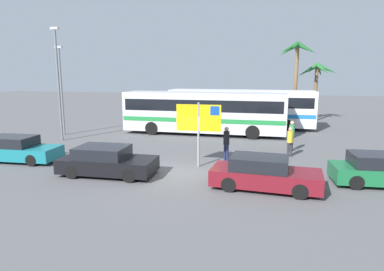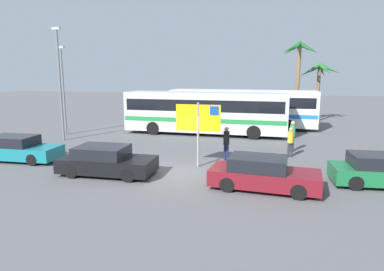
{
  "view_description": "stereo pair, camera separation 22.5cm",
  "coord_description": "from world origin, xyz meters",
  "px_view_note": "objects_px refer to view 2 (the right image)",
  "views": [
    {
      "loc": [
        4.42,
        -14.54,
        4.6
      ],
      "look_at": [
        0.28,
        2.66,
        1.3
      ],
      "focal_mm": 31.44,
      "sensor_mm": 36.0,
      "label": 1
    },
    {
      "loc": [
        4.63,
        -14.49,
        4.6
      ],
      "look_at": [
        0.28,
        2.66,
        1.3
      ],
      "focal_mm": 31.44,
      "sensor_mm": 36.0,
      "label": 2
    }
  ],
  "objects_px": {
    "bus_front_coach": "(205,111)",
    "car_teal": "(17,149)",
    "ferry_sign": "(199,120)",
    "car_green": "(381,171)",
    "car_maroon": "(263,174)",
    "pedestrian_by_bus": "(290,140)",
    "pedestrian_near_sign": "(293,133)",
    "pedestrian_crossing_lot": "(226,141)",
    "bus_rear_coach": "(242,107)",
    "car_black": "(106,161)"
  },
  "relations": [
    {
      "from": "ferry_sign",
      "to": "pedestrian_crossing_lot",
      "type": "relative_size",
      "value": 1.75
    },
    {
      "from": "bus_rear_coach",
      "to": "car_teal",
      "type": "height_order",
      "value": "bus_rear_coach"
    },
    {
      "from": "ferry_sign",
      "to": "car_black",
      "type": "height_order",
      "value": "ferry_sign"
    },
    {
      "from": "ferry_sign",
      "to": "car_maroon",
      "type": "relative_size",
      "value": 0.73
    },
    {
      "from": "bus_front_coach",
      "to": "pedestrian_near_sign",
      "type": "relative_size",
      "value": 6.65
    },
    {
      "from": "ferry_sign",
      "to": "car_black",
      "type": "bearing_deg",
      "value": -150.64
    },
    {
      "from": "bus_front_coach",
      "to": "pedestrian_crossing_lot",
      "type": "height_order",
      "value": "bus_front_coach"
    },
    {
      "from": "bus_front_coach",
      "to": "car_teal",
      "type": "bearing_deg",
      "value": -128.68
    },
    {
      "from": "bus_rear_coach",
      "to": "pedestrian_crossing_lot",
      "type": "relative_size",
      "value": 6.62
    },
    {
      "from": "bus_front_coach",
      "to": "pedestrian_near_sign",
      "type": "xyz_separation_m",
      "value": [
        6.21,
        -4.27,
        -0.71
      ]
    },
    {
      "from": "bus_rear_coach",
      "to": "car_teal",
      "type": "xyz_separation_m",
      "value": [
        -10.46,
        -13.99,
        -1.15
      ]
    },
    {
      "from": "bus_front_coach",
      "to": "pedestrian_crossing_lot",
      "type": "distance_m",
      "value": 7.95
    },
    {
      "from": "pedestrian_near_sign",
      "to": "pedestrian_crossing_lot",
      "type": "bearing_deg",
      "value": -166.76
    },
    {
      "from": "car_teal",
      "to": "pedestrian_crossing_lot",
      "type": "relative_size",
      "value": 2.5
    },
    {
      "from": "car_black",
      "to": "car_green",
      "type": "relative_size",
      "value": 1.07
    },
    {
      "from": "ferry_sign",
      "to": "pedestrian_by_bus",
      "type": "distance_m",
      "value": 5.64
    },
    {
      "from": "pedestrian_near_sign",
      "to": "car_green",
      "type": "bearing_deg",
      "value": -88.52
    },
    {
      "from": "pedestrian_by_bus",
      "to": "pedestrian_near_sign",
      "type": "height_order",
      "value": "pedestrian_near_sign"
    },
    {
      "from": "car_teal",
      "to": "pedestrian_crossing_lot",
      "type": "height_order",
      "value": "pedestrian_crossing_lot"
    },
    {
      "from": "pedestrian_by_bus",
      "to": "pedestrian_crossing_lot",
      "type": "height_order",
      "value": "pedestrian_crossing_lot"
    },
    {
      "from": "ferry_sign",
      "to": "car_black",
      "type": "relative_size",
      "value": 0.73
    },
    {
      "from": "car_black",
      "to": "pedestrian_by_bus",
      "type": "xyz_separation_m",
      "value": [
        8.28,
        5.49,
        0.34
      ]
    },
    {
      "from": "car_black",
      "to": "car_teal",
      "type": "bearing_deg",
      "value": 166.98
    },
    {
      "from": "ferry_sign",
      "to": "pedestrian_by_bus",
      "type": "relative_size",
      "value": 1.93
    },
    {
      "from": "bus_front_coach",
      "to": "car_black",
      "type": "relative_size",
      "value": 2.75
    },
    {
      "from": "bus_front_coach",
      "to": "car_black",
      "type": "bearing_deg",
      "value": -101.25
    },
    {
      "from": "car_black",
      "to": "pedestrian_crossing_lot",
      "type": "height_order",
      "value": "pedestrian_crossing_lot"
    },
    {
      "from": "ferry_sign",
      "to": "car_maroon",
      "type": "xyz_separation_m",
      "value": [
        3.2,
        -2.56,
        -1.69
      ]
    },
    {
      "from": "ferry_sign",
      "to": "car_green",
      "type": "xyz_separation_m",
      "value": [
        7.9,
        -0.97,
        -1.69
      ]
    },
    {
      "from": "car_green",
      "to": "ferry_sign",
      "type": "bearing_deg",
      "value": 168.06
    },
    {
      "from": "ferry_sign",
      "to": "car_black",
      "type": "distance_m",
      "value": 4.78
    },
    {
      "from": "bus_rear_coach",
      "to": "car_maroon",
      "type": "height_order",
      "value": "bus_rear_coach"
    },
    {
      "from": "bus_front_coach",
      "to": "ferry_sign",
      "type": "bearing_deg",
      "value": -79.79
    },
    {
      "from": "bus_front_coach",
      "to": "ferry_sign",
      "type": "distance_m",
      "value": 9.06
    },
    {
      "from": "car_teal",
      "to": "car_green",
      "type": "height_order",
      "value": "same"
    },
    {
      "from": "car_green",
      "to": "pedestrian_by_bus",
      "type": "relative_size",
      "value": 2.47
    },
    {
      "from": "bus_rear_coach",
      "to": "pedestrian_crossing_lot",
      "type": "distance_m",
      "value": 11.35
    },
    {
      "from": "car_teal",
      "to": "pedestrian_by_bus",
      "type": "height_order",
      "value": "pedestrian_by_bus"
    },
    {
      "from": "ferry_sign",
      "to": "bus_rear_coach",
      "type": "bearing_deg",
      "value": 84.88
    },
    {
      "from": "car_teal",
      "to": "car_green",
      "type": "relative_size",
      "value": 1.12
    },
    {
      "from": "ferry_sign",
      "to": "car_black",
      "type": "xyz_separation_m",
      "value": [
        -3.83,
        -2.3,
        -1.69
      ]
    },
    {
      "from": "car_maroon",
      "to": "car_black",
      "type": "height_order",
      "value": "same"
    },
    {
      "from": "car_teal",
      "to": "car_maroon",
      "type": "relative_size",
      "value": 1.04
    },
    {
      "from": "bus_rear_coach",
      "to": "car_maroon",
      "type": "relative_size",
      "value": 2.74
    },
    {
      "from": "car_teal",
      "to": "car_maroon",
      "type": "height_order",
      "value": "same"
    },
    {
      "from": "bus_rear_coach",
      "to": "pedestrian_by_bus",
      "type": "distance_m",
      "value": 10.33
    },
    {
      "from": "bus_front_coach",
      "to": "car_green",
      "type": "relative_size",
      "value": 2.95
    },
    {
      "from": "car_maroon",
      "to": "pedestrian_by_bus",
      "type": "height_order",
      "value": "pedestrian_by_bus"
    },
    {
      "from": "car_maroon",
      "to": "car_black",
      "type": "relative_size",
      "value": 1.0
    },
    {
      "from": "car_teal",
      "to": "pedestrian_near_sign",
      "type": "xyz_separation_m",
      "value": [
        14.29,
        5.81,
        0.44
      ]
    }
  ]
}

